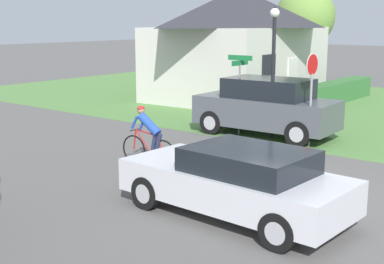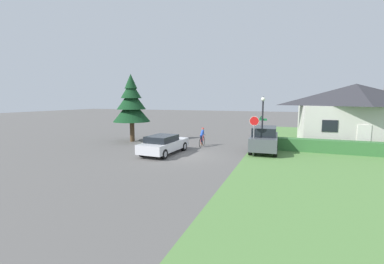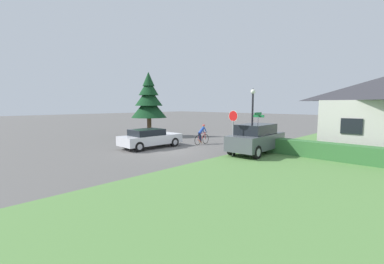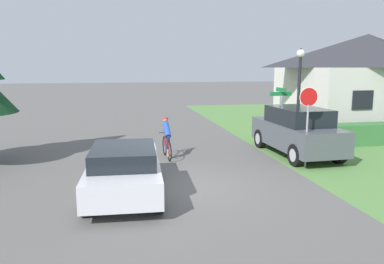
{
  "view_description": "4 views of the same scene",
  "coord_description": "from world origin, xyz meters",
  "px_view_note": "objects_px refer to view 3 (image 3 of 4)",
  "views": [
    {
      "loc": [
        -9.6,
        -5.4,
        3.64
      ],
      "look_at": [
        -0.76,
        1.6,
        1.28
      ],
      "focal_mm": 50.0,
      "sensor_mm": 36.0,
      "label": 1
    },
    {
      "loc": [
        6.69,
        -16.19,
        3.85
      ],
      "look_at": [
        -0.29,
        2.3,
        1.34
      ],
      "focal_mm": 24.0,
      "sensor_mm": 36.0,
      "label": 2
    },
    {
      "loc": [
        13.16,
        -11.18,
        3.09
      ],
      "look_at": [
        0.95,
        1.67,
        1.18
      ],
      "focal_mm": 24.0,
      "sensor_mm": 36.0,
      "label": 3
    },
    {
      "loc": [
        -1.58,
        -10.0,
        3.42
      ],
      "look_at": [
        0.86,
        2.69,
        1.13
      ],
      "focal_mm": 35.0,
      "sensor_mm": 36.0,
      "label": 4
    }
  ],
  "objects_px": {
    "cyclist": "(202,135)",
    "street_lamp": "(252,112)",
    "conifer_tall_near": "(149,100)",
    "parked_suv_right": "(256,139)",
    "sedan_left_lane": "(150,138)",
    "street_name_sign": "(258,124)",
    "stop_sign": "(233,125)"
  },
  "relations": [
    {
      "from": "parked_suv_right",
      "to": "street_name_sign",
      "type": "bearing_deg",
      "value": 22.48
    },
    {
      "from": "cyclist",
      "to": "stop_sign",
      "type": "bearing_deg",
      "value": -120.16
    },
    {
      "from": "parked_suv_right",
      "to": "stop_sign",
      "type": "height_order",
      "value": "stop_sign"
    },
    {
      "from": "parked_suv_right",
      "to": "street_lamp",
      "type": "distance_m",
      "value": 1.7
    },
    {
      "from": "parked_suv_right",
      "to": "sedan_left_lane",
      "type": "bearing_deg",
      "value": 114.28
    },
    {
      "from": "parked_suv_right",
      "to": "stop_sign",
      "type": "bearing_deg",
      "value": 161.09
    },
    {
      "from": "stop_sign",
      "to": "conifer_tall_near",
      "type": "height_order",
      "value": "conifer_tall_near"
    },
    {
      "from": "sedan_left_lane",
      "to": "conifer_tall_near",
      "type": "distance_m",
      "value": 7.07
    },
    {
      "from": "sedan_left_lane",
      "to": "street_name_sign",
      "type": "height_order",
      "value": "street_name_sign"
    },
    {
      "from": "parked_suv_right",
      "to": "street_name_sign",
      "type": "height_order",
      "value": "street_name_sign"
    },
    {
      "from": "cyclist",
      "to": "street_name_sign",
      "type": "relative_size",
      "value": 0.68
    },
    {
      "from": "street_lamp",
      "to": "conifer_tall_near",
      "type": "height_order",
      "value": "conifer_tall_near"
    },
    {
      "from": "cyclist",
      "to": "sedan_left_lane",
      "type": "bearing_deg",
      "value": 153.46
    },
    {
      "from": "cyclist",
      "to": "conifer_tall_near",
      "type": "height_order",
      "value": "conifer_tall_near"
    },
    {
      "from": "street_lamp",
      "to": "conifer_tall_near",
      "type": "relative_size",
      "value": 0.66
    },
    {
      "from": "sedan_left_lane",
      "to": "parked_suv_right",
      "type": "height_order",
      "value": "parked_suv_right"
    },
    {
      "from": "sedan_left_lane",
      "to": "street_lamp",
      "type": "relative_size",
      "value": 1.11
    },
    {
      "from": "street_name_sign",
      "to": "conifer_tall_near",
      "type": "bearing_deg",
      "value": -178.98
    },
    {
      "from": "parked_suv_right",
      "to": "conifer_tall_near",
      "type": "relative_size",
      "value": 0.74
    },
    {
      "from": "stop_sign",
      "to": "cyclist",
      "type": "bearing_deg",
      "value": -24.07
    },
    {
      "from": "sedan_left_lane",
      "to": "conifer_tall_near",
      "type": "bearing_deg",
      "value": 55.95
    },
    {
      "from": "cyclist",
      "to": "parked_suv_right",
      "type": "relative_size",
      "value": 0.38
    },
    {
      "from": "street_lamp",
      "to": "street_name_sign",
      "type": "height_order",
      "value": "street_lamp"
    },
    {
      "from": "cyclist",
      "to": "street_lamp",
      "type": "height_order",
      "value": "street_lamp"
    },
    {
      "from": "cyclist",
      "to": "parked_suv_right",
      "type": "bearing_deg",
      "value": -98.73
    },
    {
      "from": "cyclist",
      "to": "conifer_tall_near",
      "type": "bearing_deg",
      "value": 85.76
    },
    {
      "from": "sedan_left_lane",
      "to": "stop_sign",
      "type": "xyz_separation_m",
      "value": [
        6.07,
        1.51,
        1.2
      ]
    },
    {
      "from": "street_lamp",
      "to": "street_name_sign",
      "type": "xyz_separation_m",
      "value": [
        -0.22,
        1.08,
        -0.83
      ]
    },
    {
      "from": "street_name_sign",
      "to": "conifer_tall_near",
      "type": "relative_size",
      "value": 0.42
    },
    {
      "from": "sedan_left_lane",
      "to": "street_name_sign",
      "type": "xyz_separation_m",
      "value": [
        6.25,
        4.08,
        1.1
      ]
    },
    {
      "from": "sedan_left_lane",
      "to": "street_lamp",
      "type": "bearing_deg",
      "value": -62.45
    },
    {
      "from": "cyclist",
      "to": "stop_sign",
      "type": "height_order",
      "value": "stop_sign"
    }
  ]
}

